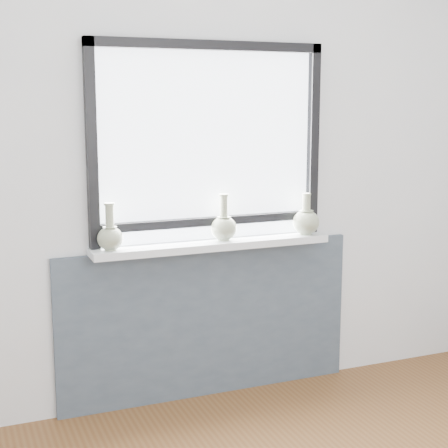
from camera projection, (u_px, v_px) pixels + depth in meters
name	position (u px, v px, depth m)	size (l,w,h in m)	color
back_wall	(206.00, 165.00, 3.70)	(3.60, 0.02, 2.60)	silver
apron_panel	(208.00, 321.00, 3.82)	(1.70, 0.03, 0.86)	#465260
windowsill	(213.00, 245.00, 3.68)	(1.32, 0.18, 0.04)	silver
window	(208.00, 139.00, 3.64)	(1.30, 0.06, 1.05)	black
vase_a	(110.00, 236.00, 3.44)	(0.13, 0.13, 0.24)	#98A182
vase_b	(224.00, 226.00, 3.69)	(0.14, 0.14, 0.25)	#98A182
vase_c	(306.00, 221.00, 3.85)	(0.15, 0.15, 0.23)	#98A182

